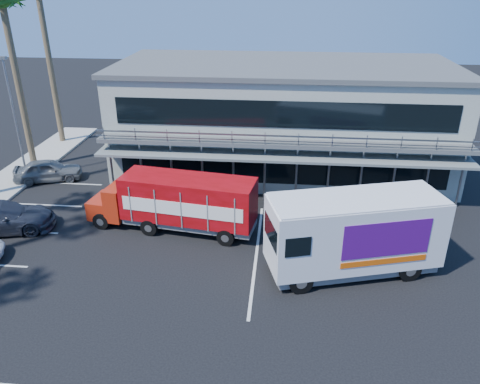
{
  "coord_description": "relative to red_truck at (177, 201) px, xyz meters",
  "views": [
    {
      "loc": [
        3.12,
        -16.73,
        12.6
      ],
      "look_at": [
        0.95,
        5.28,
        2.3
      ],
      "focal_mm": 35.0,
      "sensor_mm": 36.0,
      "label": 1
    }
  ],
  "objects": [
    {
      "name": "parked_car_e",
      "position": [
        -10.13,
        5.71,
        -0.95
      ],
      "size": [
        4.63,
        2.99,
        1.47
      ],
      "primitive_type": "imported",
      "rotation": [
        0.0,
        0.0,
        1.89
      ],
      "color": "slate",
      "rests_on": "ground"
    },
    {
      "name": "ground",
      "position": [
        2.37,
        -5.09,
        -1.68
      ],
      "size": [
        120.0,
        120.0,
        0.0
      ],
      "primitive_type": "plane",
      "color": "black",
      "rests_on": "ground"
    },
    {
      "name": "palm_e",
      "position": [
        -12.33,
        7.91,
        8.89
      ],
      "size": [
        2.8,
        2.8,
        12.25
      ],
      "color": "brown",
      "rests_on": "ground"
    },
    {
      "name": "red_truck",
      "position": [
        0.0,
        0.0,
        0.0
      ],
      "size": [
        9.33,
        3.48,
        3.07
      ],
      "rotation": [
        0.0,
        0.0,
        -0.15
      ],
      "color": "#AE230E",
      "rests_on": "ground"
    },
    {
      "name": "light_pole_far",
      "position": [
        -11.83,
        5.91,
        2.82
      ],
      "size": [
        0.5,
        0.25,
        8.09
      ],
      "color": "gray",
      "rests_on": "ground"
    },
    {
      "name": "white_van",
      "position": [
        8.81,
        -3.1,
        0.33
      ],
      "size": [
        8.19,
        4.7,
        3.79
      ],
      "rotation": [
        0.0,
        0.0,
        0.28
      ],
      "color": "white",
      "rests_on": "ground"
    },
    {
      "name": "building",
      "position": [
        5.37,
        9.84,
        1.97
      ],
      "size": [
        22.4,
        12.0,
        7.3
      ],
      "color": "#9BA294",
      "rests_on": "ground"
    }
  ]
}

